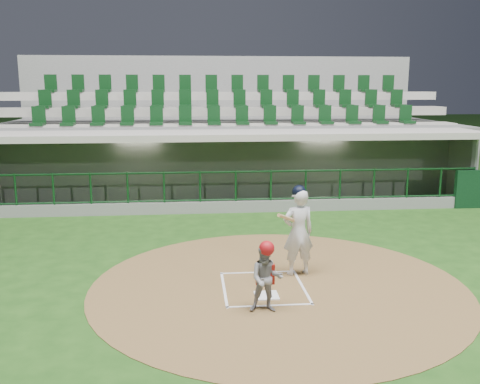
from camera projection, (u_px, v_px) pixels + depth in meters
The scene contains 8 objects.
ground at pixel (261, 283), 10.45m from camera, with size 120.00×120.00×0.00m, color #1C4313.
dirt_circle at pixel (278, 286), 10.28m from camera, with size 7.20×7.20×0.01m, color brown.
home_plate at pixel (266, 295), 9.76m from camera, with size 0.43×0.43×0.02m, color white.
batter_box_chalk at pixel (263, 288), 10.15m from camera, with size 1.55×1.80×0.01m.
dugout_structure at pixel (234, 172), 17.91m from camera, with size 16.40×3.70×3.00m.
seating_deck at pixel (225, 147), 20.82m from camera, with size 17.00×6.72×5.15m.
batter at pixel (298, 230), 10.71m from camera, with size 0.89×0.91×1.85m.
catcher at pixel (266, 277), 8.99m from camera, with size 0.61×0.50×1.24m.
Camera 1 is at (-1.33, -9.82, 3.78)m, focal length 40.00 mm.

